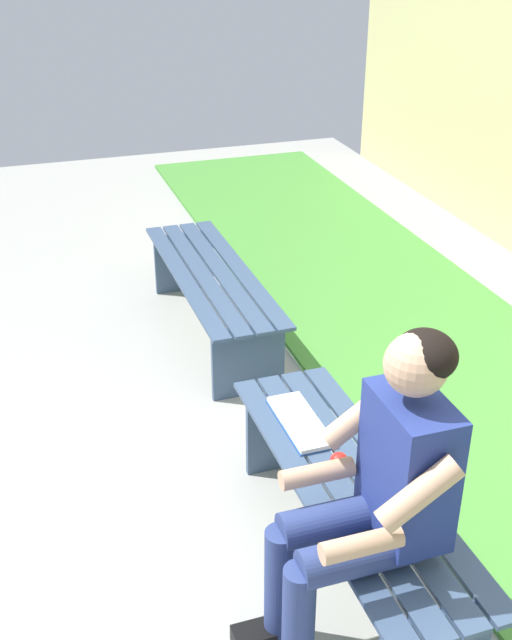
{
  "coord_description": "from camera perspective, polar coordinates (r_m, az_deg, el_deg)",
  "views": [
    {
      "loc": [
        -2.17,
        1.09,
        2.37
      ],
      "look_at": [
        0.7,
        0.15,
        0.78
      ],
      "focal_mm": 44.99,
      "sensor_mm": 36.0,
      "label": 1
    }
  ],
  "objects": [
    {
      "name": "ground_plane",
      "position": [
        3.97,
        -13.34,
        -10.14
      ],
      "size": [
        10.0,
        7.0,
        0.04
      ],
      "primitive_type": "cube",
      "color": "#9E9E99"
    },
    {
      "name": "grass_strip",
      "position": [
        4.54,
        14.64,
        -4.47
      ],
      "size": [
        9.0,
        1.56,
        0.03
      ],
      "primitive_type": "cube",
      "color": "#478C38",
      "rests_on": "ground"
    },
    {
      "name": "bench_near",
      "position": [
        3.17,
        6.68,
        -12.54
      ],
      "size": [
        1.57,
        0.46,
        0.43
      ],
      "rotation": [
        0.0,
        0.0,
        0.01
      ],
      "color": "#384C6B",
      "rests_on": "ground"
    },
    {
      "name": "bench_far",
      "position": [
        4.76,
        -3.16,
        2.35
      ],
      "size": [
        1.62,
        0.46,
        0.43
      ],
      "rotation": [
        0.0,
        0.0,
        0.01
      ],
      "color": "#384C6B",
      "rests_on": "ground"
    },
    {
      "name": "person_seated",
      "position": [
        2.67,
        8.32,
        -11.94
      ],
      "size": [
        0.5,
        0.69,
        1.23
      ],
      "color": "navy",
      "rests_on": "ground"
    },
    {
      "name": "apple",
      "position": [
        3.12,
        5.93,
        -9.95
      ],
      "size": [
        0.07,
        0.07,
        0.07
      ],
      "primitive_type": "sphere",
      "color": "red",
      "rests_on": "bench_near"
    },
    {
      "name": "book_open",
      "position": [
        3.36,
        3.15,
        -7.27
      ],
      "size": [
        0.41,
        0.16,
        0.02
      ],
      "rotation": [
        0.0,
        0.0,
        0.01
      ],
      "color": "white",
      "rests_on": "bench_near"
    }
  ]
}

